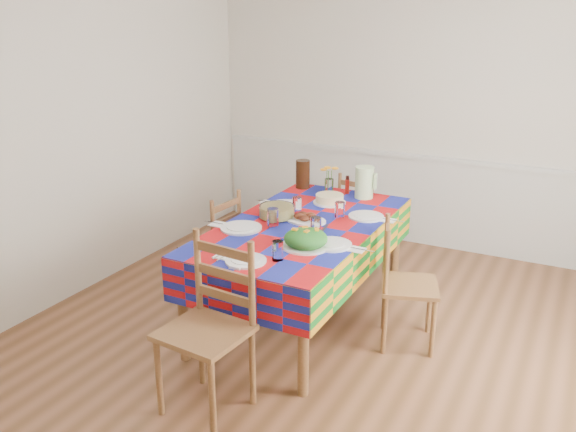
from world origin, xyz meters
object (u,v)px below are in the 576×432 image
at_px(chair_near, 210,328).
at_px(chair_left, 215,246).
at_px(meat_platter, 306,218).
at_px(green_pitcher, 364,182).
at_px(chair_right, 404,285).
at_px(tea_pitcher, 303,174).
at_px(chair_far, 361,218).
at_px(dining_table, 303,234).

distance_m(chair_near, chair_left, 1.48).
bearing_deg(meat_platter, chair_left, -175.45).
relative_size(green_pitcher, chair_right, 0.29).
height_order(green_pitcher, tea_pitcher, green_pitcher).
bearing_deg(chair_far, meat_platter, 97.64).
height_order(tea_pitcher, chair_right, tea_pitcher).
bearing_deg(green_pitcher, chair_left, -139.32).
bearing_deg(dining_table, chair_right, -0.98).
bearing_deg(chair_near, chair_far, 95.37).
xyz_separation_m(dining_table, chair_near, (0.00, -1.24, -0.17)).
height_order(meat_platter, chair_left, chair_left).
bearing_deg(green_pitcher, chair_near, -94.59).
bearing_deg(green_pitcher, tea_pitcher, 176.91).
bearing_deg(dining_table, chair_far, 90.24).
relative_size(dining_table, chair_left, 2.19).
bearing_deg(chair_right, dining_table, 70.16).
relative_size(meat_platter, tea_pitcher, 1.26).
relative_size(meat_platter, chair_far, 0.36).
bearing_deg(chair_left, chair_right, 94.29).
distance_m(meat_platter, chair_near, 1.33).
bearing_deg(chair_far, chair_left, 65.46).
distance_m(dining_table, chair_far, 1.28).
bearing_deg(chair_left, meat_platter, 99.22).
bearing_deg(chair_near, tea_pitcher, 106.50).
bearing_deg(dining_table, green_pitcher, 78.33).
height_order(chair_near, chair_far, chair_near).
height_order(tea_pitcher, chair_far, tea_pitcher).
bearing_deg(chair_left, green_pitcher, 135.34).
xyz_separation_m(meat_platter, tea_pitcher, (-0.41, 0.80, 0.10)).
height_order(dining_table, chair_far, chair_far).
bearing_deg(dining_table, chair_left, -179.75).
xyz_separation_m(meat_platter, chair_far, (-0.00, 1.19, -0.37)).
height_order(green_pitcher, chair_right, green_pitcher).
height_order(dining_table, green_pitcher, green_pitcher).
height_order(dining_table, meat_platter, meat_platter).
distance_m(dining_table, green_pitcher, 0.87).
relative_size(chair_near, chair_left, 1.16).
bearing_deg(chair_right, tea_pitcher, 35.47).
relative_size(green_pitcher, chair_left, 0.29).
distance_m(meat_platter, chair_right, 0.87).
relative_size(tea_pitcher, chair_far, 0.29).
bearing_deg(meat_platter, chair_near, -89.66).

